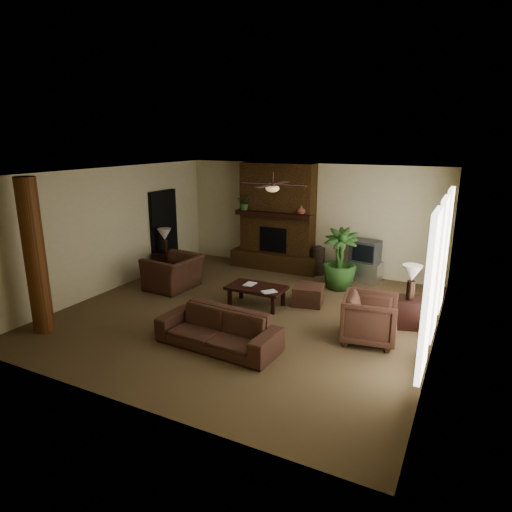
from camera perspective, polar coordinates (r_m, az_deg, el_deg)
The scene contains 23 objects.
room_shell at distance 8.52m, azimuth -1.21°, elevation 1.32°, with size 7.00×7.00×7.00m.
fireplace at distance 11.75m, azimuth 2.72°, elevation 3.93°, with size 2.40×0.70×2.80m.
windows at distance 7.80m, azimuth 22.54°, elevation -1.55°, with size 0.08×3.65×2.35m.
log_column at distance 8.66m, azimuth -26.74°, elevation -0.11°, with size 0.36×0.36×2.80m, color brown.
doorway at distance 11.93m, azimuth -11.83°, elevation 3.28°, with size 0.10×1.00×2.10m, color black.
ceiling_fan at distance 8.42m, azimuth 2.15°, elevation 8.95°, with size 1.35×1.35×0.37m.
sofa at distance 7.48m, azimuth -4.96°, elevation -8.73°, with size 2.12×0.62×0.83m, color #462A1E.
armchair_left at distance 10.41m, azimuth -10.66°, elevation -1.41°, with size 1.18×0.77×1.03m, color #462A1E.
armchair_right at distance 7.87m, azimuth 14.58°, elevation -7.59°, with size 0.89×0.83×0.92m, color #462A1E.
coffee_table at distance 9.20m, azimuth 0.06°, elevation -4.30°, with size 1.20×0.70×0.43m.
ottoman at distance 9.43m, azimuth 6.78°, elevation -5.04°, with size 0.60×0.60×0.40m, color #462A1E.
tv_stand at distance 11.17m, azimuth 13.69°, elevation -1.87°, with size 0.85×0.50×0.50m, color silver.
tv at distance 11.02m, azimuth 13.98°, elevation 0.64°, with size 0.72×0.62×0.52m.
floor_vase at distance 11.42m, azimuth 8.04°, elevation -0.26°, with size 0.34×0.34×0.77m.
floor_plant at distance 10.44m, azimuth 10.71°, elevation -2.04°, with size 0.80×1.42×0.80m, color #2C5321.
side_table_left at distance 11.61m, azimuth -11.61°, elevation -0.97°, with size 0.50×0.50×0.55m, color black.
lamp_left at distance 11.43m, azimuth -11.77°, elevation 2.52°, with size 0.41×0.41×0.65m.
side_table_right at distance 8.75m, azimuth 19.03°, elevation -6.90°, with size 0.50×0.50×0.55m, color black.
lamp_right at distance 8.49m, azimuth 19.55°, elevation -2.42°, with size 0.42×0.42×0.65m.
mantel_plant at distance 11.76m, azimuth -1.47°, elevation 6.76°, with size 0.38×0.42×0.33m, color #2C5321.
mantel_vase at distance 11.17m, azimuth 5.88°, elevation 5.96°, with size 0.22×0.23×0.22m, color brown.
book_a at distance 9.28m, azimuth -1.40°, elevation -2.83°, with size 0.22×0.03×0.29m, color #999999.
book_b at distance 8.88m, azimuth 1.42°, elevation -3.64°, with size 0.21×0.02×0.29m, color #999999.
Camera 1 is at (3.89, -7.31, 3.43)m, focal length 30.86 mm.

